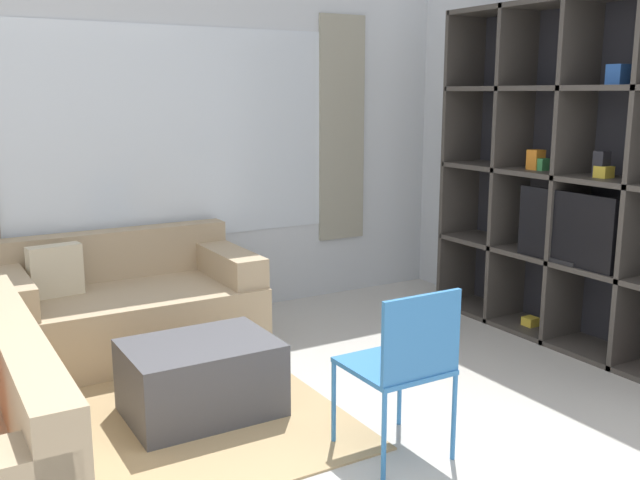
% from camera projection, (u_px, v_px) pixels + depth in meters
% --- Properties ---
extents(wall_back, '(5.99, 0.11, 2.70)m').
position_uv_depth(wall_back, '(173.00, 147.00, 5.43)').
color(wall_back, silver).
rests_on(wall_back, ground_plane).
extents(wall_right, '(0.07, 4.43, 2.70)m').
position_uv_depth(wall_right, '(565.00, 149.00, 5.25)').
color(wall_right, silver).
rests_on(wall_right, ground_plane).
extents(area_rug, '(2.41, 2.09, 0.01)m').
position_uv_depth(area_rug, '(102.00, 423.00, 3.86)').
color(area_rug, tan).
rests_on(area_rug, ground_plane).
extents(shelving_unit, '(0.41, 2.30, 2.39)m').
position_uv_depth(shelving_unit, '(576.00, 178.00, 4.94)').
color(shelving_unit, '#232328').
rests_on(shelving_unit, ground_plane).
extents(couch_main, '(1.73, 0.96, 0.79)m').
position_uv_depth(couch_main, '(125.00, 308.00, 4.91)').
color(couch_main, tan).
rests_on(couch_main, ground_plane).
extents(ottoman, '(0.81, 0.59, 0.42)m').
position_uv_depth(ottoman, '(201.00, 378.00, 3.94)').
color(ottoman, '#47474C').
rests_on(ottoman, ground_plane).
extents(folding_chair, '(0.44, 0.46, 0.86)m').
position_uv_depth(folding_chair, '(405.00, 359.00, 3.40)').
color(folding_chair, '#3375B7').
rests_on(folding_chair, ground_plane).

